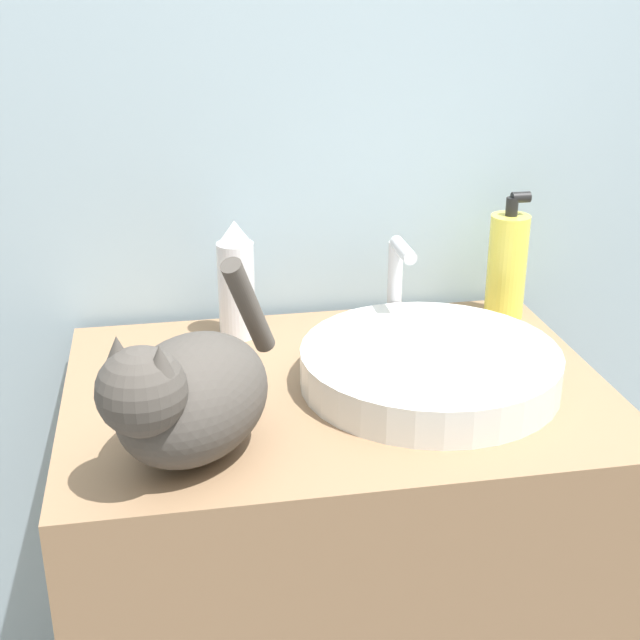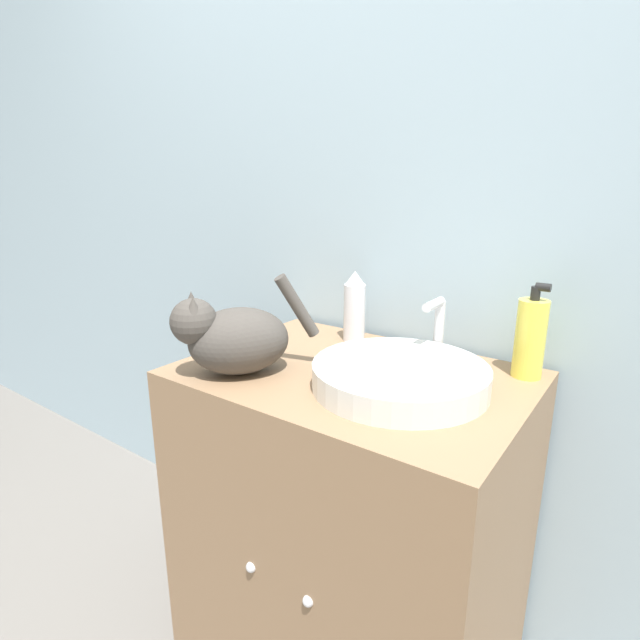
{
  "view_description": "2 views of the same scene",
  "coord_description": "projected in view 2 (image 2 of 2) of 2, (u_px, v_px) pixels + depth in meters",
  "views": [
    {
      "loc": [
        -0.23,
        -0.84,
        1.42
      ],
      "look_at": [
        -0.03,
        0.23,
        0.96
      ],
      "focal_mm": 50.0,
      "sensor_mm": 36.0,
      "label": 1
    },
    {
      "loc": [
        0.56,
        -0.63,
        1.27
      ],
      "look_at": [
        -0.06,
        0.23,
        0.97
      ],
      "focal_mm": 28.0,
      "sensor_mm": 36.0,
      "label": 2
    }
  ],
  "objects": [
    {
      "name": "vanity_cabinet",
      "position": [
        350.0,
        527.0,
        1.26
      ],
      "size": [
        0.77,
        0.57,
        0.84
      ],
      "color": "#8C6B4C",
      "rests_on": "ground_plane"
    },
    {
      "name": "cat",
      "position": [
        233.0,
        337.0,
        1.11
      ],
      "size": [
        0.27,
        0.31,
        0.22
      ],
      "rotation": [
        0.0,
        0.0,
        -2.21
      ],
      "color": "#47423D",
      "rests_on": "vanity_cabinet"
    },
    {
      "name": "wall_back",
      "position": [
        422.0,
        186.0,
        1.28
      ],
      "size": [
        6.0,
        0.05,
        2.5
      ],
      "color": "#9EB7C6",
      "rests_on": "ground_plane"
    },
    {
      "name": "sink_basin",
      "position": [
        400.0,
        376.0,
        1.05
      ],
      "size": [
        0.37,
        0.37,
        0.05
      ],
      "color": "silver",
      "rests_on": "vanity_cabinet"
    },
    {
      "name": "faucet",
      "position": [
        437.0,
        335.0,
        1.18
      ],
      "size": [
        0.16,
        0.1,
        0.16
      ],
      "color": "silver",
      "rests_on": "vanity_cabinet"
    },
    {
      "name": "spray_bottle",
      "position": [
        354.0,
        307.0,
        1.34
      ],
      "size": [
        0.06,
        0.06,
        0.19
      ],
      "color": "silver",
      "rests_on": "vanity_cabinet"
    },
    {
      "name": "soap_bottle",
      "position": [
        530.0,
        338.0,
        1.09
      ],
      "size": [
        0.06,
        0.06,
        0.21
      ],
      "color": "#EADB4C",
      "rests_on": "vanity_cabinet"
    }
  ]
}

